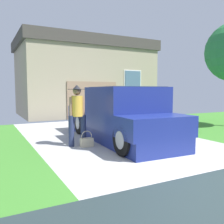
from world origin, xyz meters
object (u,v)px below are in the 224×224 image
at_px(handbag, 87,142).
at_px(house_with_garage, 84,78).
at_px(person_with_hat, 77,112).
at_px(pickup_truck, 123,117).
at_px(wheeled_trash_bin, 129,110).

height_order(handbag, house_with_garage, house_with_garage).
bearing_deg(person_with_hat, pickup_truck, 0.66).
bearing_deg(house_with_garage, person_with_hat, -112.23).
bearing_deg(handbag, pickup_truck, 8.10).
height_order(person_with_hat, handbag, person_with_hat).
xyz_separation_m(handbag, house_with_garage, (3.47, 9.20, 2.29)).
distance_m(pickup_truck, handbag, 1.48).
height_order(pickup_truck, house_with_garage, house_with_garage).
xyz_separation_m(person_with_hat, wheeled_trash_bin, (4.54, 4.55, -0.43)).
bearing_deg(person_with_hat, wheeled_trash_bin, 47.66).
distance_m(handbag, house_with_garage, 10.09).
bearing_deg(pickup_truck, person_with_hat, 0.35).
bearing_deg(handbag, wheeled_trash_bin, 47.78).
bearing_deg(house_with_garage, pickup_truck, -103.43).
height_order(handbag, wheeled_trash_bin, wheeled_trash_bin).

